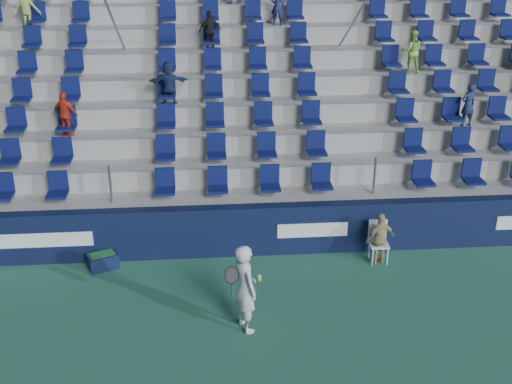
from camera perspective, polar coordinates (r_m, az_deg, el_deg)
ground at (r=12.23m, az=0.11°, el=-12.77°), size 70.00×70.00×0.00m
sponsor_wall at (r=14.57m, az=-0.89°, el=-3.41°), size 24.00×0.32×1.20m
grandstand at (r=18.73m, az=-1.98°, el=8.03°), size 24.00×8.17×6.63m
tennis_player at (r=11.96m, az=-0.97°, el=-8.52°), size 0.72×0.76×1.77m
line_judge_chair at (r=14.62m, az=10.80°, el=-4.04°), size 0.43×0.44×0.95m
line_judge at (r=14.46m, az=10.97°, el=-4.08°), size 0.77×0.50×1.22m
ball_bin at (r=14.59m, az=-13.46°, el=-5.92°), size 0.74×0.63×0.36m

